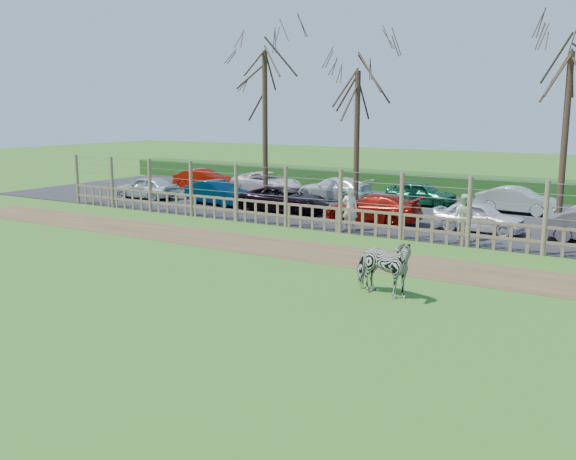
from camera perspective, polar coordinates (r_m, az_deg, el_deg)
The scene contains 21 objects.
ground at distance 18.54m, azimuth -6.72°, elevation -4.27°, with size 120.00×120.00×0.00m, color #558E2E.
dirt_strip at distance 22.13m, azimuth 0.52°, elevation -1.71°, with size 34.00×2.80×0.01m, color brown.
asphalt at distance 30.97m, azimuth 10.15°, elevation 1.73°, with size 44.00×13.00×0.04m, color #232326.
hedge at distance 37.45m, azimuth 14.15°, elevation 3.92°, with size 46.00×2.00×1.10m, color #1E4716.
fence at distance 24.99m, azimuth 4.68°, elevation 1.55°, with size 30.16×0.16×2.50m.
tree_left at distance 31.86m, azimuth -2.07°, elevation 12.23°, with size 4.80×4.80×7.88m.
tree_mid at distance 30.49m, azimuth 6.19°, elevation 10.84°, with size 4.80×4.80×6.83m.
tree_right at distance 28.31m, azimuth 23.64°, elevation 10.80°, with size 4.80×4.80×7.35m.
zebra at distance 16.68m, azimuth 8.41°, elevation -3.25°, with size 0.84×1.84×1.56m, color gray.
visitor_a at distance 25.29m, azimuth 5.53°, elevation 1.87°, with size 0.63×0.41×1.72m, color silver.
visitor_b at distance 24.05m, azimuth 15.34°, elevation 1.08°, with size 0.84×0.65×1.72m, color beige.
car_0 at distance 35.17m, azimuth -12.47°, elevation 3.72°, with size 1.42×3.52×1.20m, color #B3C5C4.
car_1 at distance 32.32m, azimuth -6.28°, elevation 3.31°, with size 1.27×3.64×1.20m, color #04243D.
car_2 at distance 29.67m, azimuth -0.38°, elevation 2.72°, with size 1.99×4.32×1.20m, color black.
car_3 at distance 27.30m, azimuth 7.55°, elevation 1.92°, with size 1.68×4.13×1.20m, color maroon.
car_4 at distance 26.04m, azimuth 16.58°, elevation 1.15°, with size 1.42×3.52×1.20m, color silver.
car_7 at distance 38.71m, azimuth -7.51°, elevation 4.50°, with size 1.27×3.64×1.20m, color #941004.
car_8 at distance 36.64m, azimuth -1.88°, elevation 4.24°, with size 1.99×4.32×1.20m, color silver.
car_9 at distance 33.91m, azimuth 4.12°, elevation 3.70°, with size 1.68×4.13×1.20m, color silver.
car_10 at distance 32.57m, azimuth 11.75°, elevation 3.21°, with size 1.42×3.52×1.20m, color #125734.
car_11 at distance 31.28m, azimuth 19.74°, elevation 2.50°, with size 1.27×3.64×1.20m, color #B3C4B7.
Camera 1 is at (11.18, -13.99, 4.77)m, focal length 40.00 mm.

